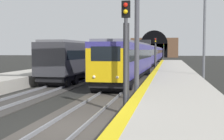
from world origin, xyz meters
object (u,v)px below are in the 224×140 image
at_px(train_main_approaching, 149,55).
at_px(overhead_signal_gantry, 62,4).
at_px(catenary_mast_far, 204,37).
at_px(railway_signal_far, 164,50).
at_px(railway_signal_near, 126,49).
at_px(railway_signal_mid, 155,52).
at_px(train_adjacent_platform, 117,55).

bearing_deg(train_main_approaching, overhead_signal_gantry, -2.22).
bearing_deg(catenary_mast_far, train_main_approaching, 12.09).
height_order(overhead_signal_gantry, catenary_mast_far, catenary_mast_far).
bearing_deg(railway_signal_far, railway_signal_near, 0.00).
height_order(railway_signal_near, railway_signal_mid, railway_signal_near).
relative_size(train_main_approaching, railway_signal_mid, 16.89).
bearing_deg(overhead_signal_gantry, catenary_mast_far, -43.37).
bearing_deg(overhead_signal_gantry, railway_signal_near, -131.63).
relative_size(railway_signal_mid, overhead_signal_gantry, 0.51).
relative_size(train_main_approaching, catenary_mast_far, 9.81).
xyz_separation_m(railway_signal_near, overhead_signal_gantry, (3.94, 4.43, 2.71)).
xyz_separation_m(train_main_approaching, railway_signal_mid, (-16.17, -1.93, 0.63)).
height_order(train_main_approaching, railway_signal_far, railway_signal_far).
bearing_deg(catenary_mast_far, train_adjacent_platform, 25.84).
bearing_deg(railway_signal_near, railway_signal_far, -180.00).
distance_m(railway_signal_near, railway_signal_mid, 29.30).
bearing_deg(train_adjacent_platform, railway_signal_near, -168.07).
bearing_deg(train_main_approaching, railway_signal_far, 178.79).
bearing_deg(train_main_approaching, catenary_mast_far, 13.32).
relative_size(railway_signal_far, catenary_mast_far, 0.65).
bearing_deg(railway_signal_mid, catenary_mast_far, 17.41).
bearing_deg(railway_signal_far, railway_signal_mid, 0.00).
relative_size(railway_signal_mid, catenary_mast_far, 0.58).
distance_m(train_main_approaching, catenary_mast_far, 32.47).
distance_m(train_adjacent_platform, catenary_mast_far, 27.15).
bearing_deg(train_adjacent_platform, overhead_signal_gantry, -174.19).
distance_m(train_adjacent_platform, overhead_signal_gantry, 34.49).
height_order(train_main_approaching, railway_signal_mid, railway_signal_mid).
xyz_separation_m(train_main_approaching, railway_signal_far, (45.20, -1.93, 1.03)).
xyz_separation_m(railway_signal_near, railway_signal_mid, (29.30, -0.00, -0.26)).
bearing_deg(railway_signal_far, overhead_signal_gantry, -2.93).
relative_size(train_adjacent_platform, railway_signal_mid, 12.55).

